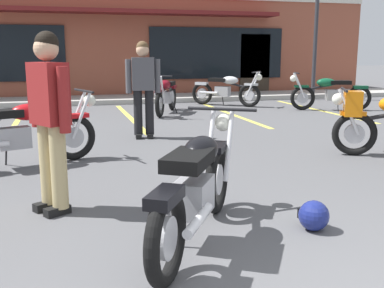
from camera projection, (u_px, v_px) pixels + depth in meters
ground_plane at (187, 171)px, 5.88m from camera, size 80.00×80.00×0.00m
sidewalk_kerb at (113, 99)px, 14.08m from camera, size 22.00×1.80×0.14m
brick_storefront_building at (102, 45)px, 17.08m from camera, size 18.42×5.93×3.51m
painted_stall_lines at (130, 117)px, 10.69m from camera, size 9.99×4.80×0.01m
motorcycle_foreground_classic at (197, 185)px, 3.62m from camera, size 1.35×1.87×0.98m
motorcycle_red_sportbike at (166, 95)px, 11.26m from camera, size 1.16×1.97×0.98m
motorcycle_black_cruiser at (22, 132)px, 6.02m from camera, size 2.03×1.02×0.98m
motorcycle_green_cafe_racer at (226, 89)px, 12.94m from camera, size 1.70×1.60×0.98m
motorcycle_orange_scrambler at (330, 92)px, 11.93m from camera, size 2.04×0.98×0.98m
person_in_shorts_foreground at (50, 112)px, 4.21m from camera, size 0.41×0.57×1.68m
person_near_building at (143, 84)px, 7.97m from camera, size 0.61×0.31×1.68m
helmet_on_pavement at (314, 216)px, 3.91m from camera, size 0.26×0.26×0.26m
parking_lot_lamp_post at (319, 2)px, 13.99m from camera, size 0.24×0.76×4.56m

